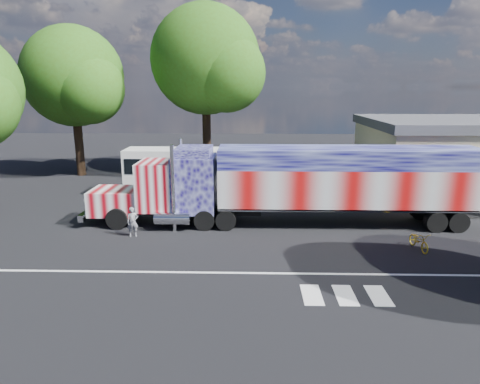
{
  "coord_description": "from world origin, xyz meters",
  "views": [
    {
      "loc": [
        0.56,
        -18.99,
        7.31
      ],
      "look_at": [
        0.0,
        3.0,
        1.9
      ],
      "focal_mm": 32.0,
      "sensor_mm": 36.0,
      "label": 1
    }
  ],
  "objects_px": {
    "coach_bus": "(207,171)",
    "bicycle": "(419,241)",
    "semi_truck": "(298,182)",
    "tree_nw_a": "(74,77)",
    "tree_n_mid": "(207,60)",
    "woman": "(133,222)"
  },
  "relations": [
    {
      "from": "semi_truck",
      "to": "tree_n_mid",
      "type": "distance_m",
      "value": 16.42
    },
    {
      "from": "semi_truck",
      "to": "coach_bus",
      "type": "height_order",
      "value": "semi_truck"
    },
    {
      "from": "coach_bus",
      "to": "woman",
      "type": "distance_m",
      "value": 9.07
    },
    {
      "from": "coach_bus",
      "to": "tree_n_mid",
      "type": "height_order",
      "value": "tree_n_mid"
    },
    {
      "from": "coach_bus",
      "to": "woman",
      "type": "xyz_separation_m",
      "value": [
        -2.87,
        -8.55,
        -0.91
      ]
    },
    {
      "from": "coach_bus",
      "to": "tree_n_mid",
      "type": "relative_size",
      "value": 0.8
    },
    {
      "from": "semi_truck",
      "to": "tree_n_mid",
      "type": "bearing_deg",
      "value": 114.47
    },
    {
      "from": "coach_bus",
      "to": "tree_n_mid",
      "type": "distance_m",
      "value": 10.56
    },
    {
      "from": "semi_truck",
      "to": "coach_bus",
      "type": "bearing_deg",
      "value": 131.53
    },
    {
      "from": "bicycle",
      "to": "woman",
      "type": "bearing_deg",
      "value": 165.49
    },
    {
      "from": "coach_bus",
      "to": "bicycle",
      "type": "relative_size",
      "value": 6.8
    },
    {
      "from": "woman",
      "to": "tree_nw_a",
      "type": "distance_m",
      "value": 18.83
    },
    {
      "from": "coach_bus",
      "to": "tree_nw_a",
      "type": "distance_m",
      "value": 14.57
    },
    {
      "from": "woman",
      "to": "tree_nw_a",
      "type": "xyz_separation_m",
      "value": [
        -8.41,
        15.16,
        7.33
      ]
    },
    {
      "from": "tree_n_mid",
      "to": "tree_nw_a",
      "type": "bearing_deg",
      "value": -176.99
    },
    {
      "from": "tree_nw_a",
      "to": "tree_n_mid",
      "type": "bearing_deg",
      "value": 3.01
    },
    {
      "from": "coach_bus",
      "to": "woman",
      "type": "height_order",
      "value": "coach_bus"
    },
    {
      "from": "woman",
      "to": "tree_nw_a",
      "type": "relative_size",
      "value": 0.12
    },
    {
      "from": "semi_truck",
      "to": "tree_nw_a",
      "type": "relative_size",
      "value": 1.74
    },
    {
      "from": "semi_truck",
      "to": "tree_nw_a",
      "type": "height_order",
      "value": "tree_nw_a"
    },
    {
      "from": "semi_truck",
      "to": "woman",
      "type": "distance_m",
      "value": 8.89
    },
    {
      "from": "coach_bus",
      "to": "tree_n_mid",
      "type": "xyz_separation_m",
      "value": [
        -0.55,
        7.18,
        7.73
      ]
    }
  ]
}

